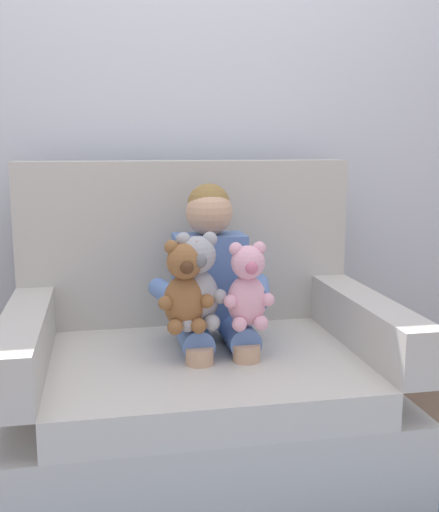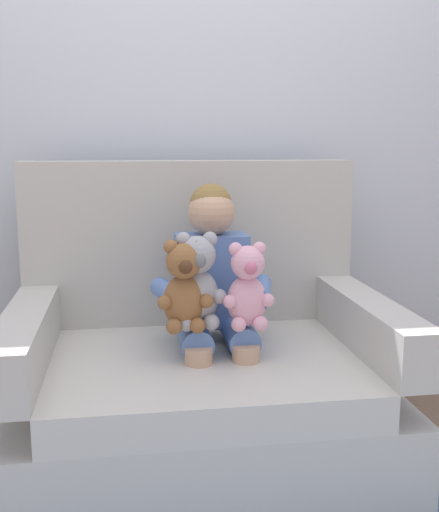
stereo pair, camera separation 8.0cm
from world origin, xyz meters
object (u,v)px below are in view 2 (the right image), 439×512
(plush_brown, at_px, (184,288))
(plush_pink, at_px, (247,288))
(armchair, at_px, (201,378))
(seated_child, at_px, (214,288))
(plush_grey, at_px, (197,283))

(plush_brown, xyz_separation_m, plush_pink, (0.21, -0.01, -0.01))
(armchair, relative_size, seated_child, 1.60)
(armchair, xyz_separation_m, plush_brown, (-0.07, -0.14, 0.37))
(seated_child, bearing_deg, plush_pink, -59.05)
(seated_child, xyz_separation_m, plush_brown, (-0.12, -0.16, 0.04))
(plush_grey, distance_m, plush_pink, 0.17)
(plush_brown, bearing_deg, plush_grey, 8.23)
(seated_child, distance_m, plush_brown, 0.20)
(armchair, distance_m, seated_child, 0.34)
(plush_brown, distance_m, plush_pink, 0.21)
(seated_child, bearing_deg, plush_brown, -125.50)
(armchair, relative_size, plush_pink, 4.50)
(seated_child, relative_size, plush_brown, 2.70)
(plush_pink, bearing_deg, armchair, 149.31)
(armchair, bearing_deg, plush_brown, -117.24)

